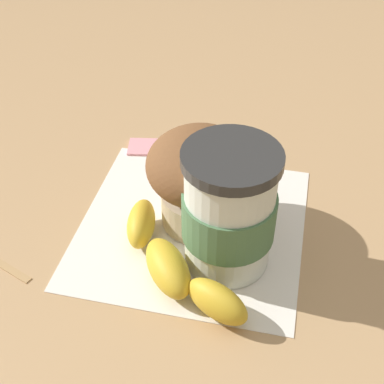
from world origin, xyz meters
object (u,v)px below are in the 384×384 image
object	(u,v)px
coffee_cup	(229,211)
muffin	(200,175)
sugar_packet	(150,146)
banana	(171,263)

from	to	relation	value
coffee_cup	muffin	distance (m)	0.06
coffee_cup	muffin	size ratio (longest dim) A/B	1.18
coffee_cup	sugar_packet	world-z (taller)	coffee_cup
sugar_packet	muffin	bearing A→B (deg)	132.18
muffin	banana	xyz separation A→B (m)	(0.00, 0.08, -0.04)
coffee_cup	sugar_packet	distance (m)	0.20
coffee_cup	sugar_packet	xyz separation A→B (m)	(0.13, -0.14, -0.06)
banana	sugar_packet	world-z (taller)	banana
coffee_cup	sugar_packet	size ratio (longest dim) A/B	2.41
muffin	sugar_packet	distance (m)	0.14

